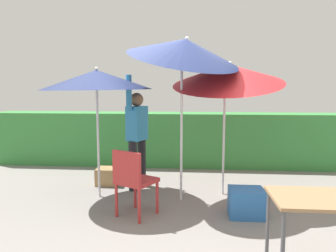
{
  "coord_description": "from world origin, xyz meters",
  "views": [
    {
      "loc": [
        0.4,
        -4.36,
        1.65
      ],
      "look_at": [
        0.0,
        0.3,
        1.1
      ],
      "focal_mm": 33.08,
      "sensor_mm": 36.0,
      "label": 1
    }
  ],
  "objects_px": {
    "umbrella_orange": "(97,80)",
    "crate_cardboard": "(108,176)",
    "folding_table": "(317,206)",
    "person_vendor": "(137,133)",
    "cooler_box": "(246,203)",
    "umbrella_yellow": "(228,74)",
    "umbrella_rainbow": "(184,49)",
    "chair_plastic": "(133,179)"
  },
  "relations": [
    {
      "from": "person_vendor",
      "to": "crate_cardboard",
      "type": "relative_size",
      "value": 5.03
    },
    {
      "from": "umbrella_orange",
      "to": "person_vendor",
      "type": "relative_size",
      "value": 1.06
    },
    {
      "from": "umbrella_orange",
      "to": "chair_plastic",
      "type": "distance_m",
      "value": 1.62
    },
    {
      "from": "chair_plastic",
      "to": "umbrella_rainbow",
      "type": "bearing_deg",
      "value": 48.46
    },
    {
      "from": "person_vendor",
      "to": "umbrella_orange",
      "type": "bearing_deg",
      "value": -137.15
    },
    {
      "from": "folding_table",
      "to": "cooler_box",
      "type": "bearing_deg",
      "value": 108.57
    },
    {
      "from": "umbrella_yellow",
      "to": "person_vendor",
      "type": "distance_m",
      "value": 1.74
    },
    {
      "from": "umbrella_orange",
      "to": "chair_plastic",
      "type": "height_order",
      "value": "umbrella_orange"
    },
    {
      "from": "person_vendor",
      "to": "chair_plastic",
      "type": "xyz_separation_m",
      "value": [
        0.17,
        -1.19,
        -0.42
      ]
    },
    {
      "from": "person_vendor",
      "to": "chair_plastic",
      "type": "relative_size",
      "value": 2.11
    },
    {
      "from": "umbrella_orange",
      "to": "crate_cardboard",
      "type": "xyz_separation_m",
      "value": [
        -0.04,
        0.62,
        -1.65
      ]
    },
    {
      "from": "umbrella_yellow",
      "to": "cooler_box",
      "type": "distance_m",
      "value": 1.91
    },
    {
      "from": "chair_plastic",
      "to": "cooler_box",
      "type": "bearing_deg",
      "value": 5.46
    },
    {
      "from": "umbrella_yellow",
      "to": "umbrella_rainbow",
      "type": "bearing_deg",
      "value": -156.42
    },
    {
      "from": "umbrella_yellow",
      "to": "chair_plastic",
      "type": "xyz_separation_m",
      "value": [
        -1.27,
        -0.99,
        -1.38
      ]
    },
    {
      "from": "folding_table",
      "to": "umbrella_orange",
      "type": "bearing_deg",
      "value": 144.82
    },
    {
      "from": "folding_table",
      "to": "person_vendor",
      "type": "bearing_deg",
      "value": 131.9
    },
    {
      "from": "cooler_box",
      "to": "crate_cardboard",
      "type": "xyz_separation_m",
      "value": [
        -2.18,
        1.2,
        -0.04
      ]
    },
    {
      "from": "umbrella_orange",
      "to": "cooler_box",
      "type": "xyz_separation_m",
      "value": [
        2.14,
        -0.57,
        -1.61
      ]
    },
    {
      "from": "umbrella_rainbow",
      "to": "person_vendor",
      "type": "xyz_separation_m",
      "value": [
        -0.79,
        0.48,
        -1.29
      ]
    },
    {
      "from": "umbrella_yellow",
      "to": "person_vendor",
      "type": "relative_size",
      "value": 1.21
    },
    {
      "from": "person_vendor",
      "to": "folding_table",
      "type": "xyz_separation_m",
      "value": [
        2.04,
        -2.27,
        -0.31
      ]
    },
    {
      "from": "umbrella_orange",
      "to": "umbrella_yellow",
      "type": "height_order",
      "value": "umbrella_yellow"
    },
    {
      "from": "umbrella_orange",
      "to": "person_vendor",
      "type": "xyz_separation_m",
      "value": [
        0.51,
        0.47,
        -0.86
      ]
    },
    {
      "from": "person_vendor",
      "to": "crate_cardboard",
      "type": "xyz_separation_m",
      "value": [
        -0.56,
        0.15,
        -0.79
      ]
    },
    {
      "from": "umbrella_rainbow",
      "to": "cooler_box",
      "type": "relative_size",
      "value": 6.13
    },
    {
      "from": "umbrella_orange",
      "to": "person_vendor",
      "type": "bearing_deg",
      "value": 42.85
    },
    {
      "from": "umbrella_rainbow",
      "to": "person_vendor",
      "type": "distance_m",
      "value": 1.59
    },
    {
      "from": "person_vendor",
      "to": "folding_table",
      "type": "distance_m",
      "value": 3.07
    },
    {
      "from": "cooler_box",
      "to": "person_vendor",
      "type": "bearing_deg",
      "value": 147.26
    },
    {
      "from": "person_vendor",
      "to": "umbrella_rainbow",
      "type": "bearing_deg",
      "value": -31.19
    },
    {
      "from": "umbrella_rainbow",
      "to": "umbrella_yellow",
      "type": "distance_m",
      "value": 0.78
    },
    {
      "from": "person_vendor",
      "to": "cooler_box",
      "type": "bearing_deg",
      "value": -32.74
    },
    {
      "from": "umbrella_orange",
      "to": "cooler_box",
      "type": "distance_m",
      "value": 2.74
    },
    {
      "from": "umbrella_orange",
      "to": "folding_table",
      "type": "relative_size",
      "value": 2.48
    },
    {
      "from": "umbrella_rainbow",
      "to": "chair_plastic",
      "type": "bearing_deg",
      "value": -131.54
    },
    {
      "from": "folding_table",
      "to": "umbrella_rainbow",
      "type": "bearing_deg",
      "value": 124.81
    },
    {
      "from": "crate_cardboard",
      "to": "umbrella_yellow",
      "type": "bearing_deg",
      "value": -9.85
    },
    {
      "from": "cooler_box",
      "to": "folding_table",
      "type": "height_order",
      "value": "folding_table"
    },
    {
      "from": "cooler_box",
      "to": "folding_table",
      "type": "distance_m",
      "value": 1.37
    },
    {
      "from": "crate_cardboard",
      "to": "folding_table",
      "type": "xyz_separation_m",
      "value": [
        2.59,
        -2.42,
        0.48
      ]
    },
    {
      "from": "chair_plastic",
      "to": "cooler_box",
      "type": "xyz_separation_m",
      "value": [
        1.46,
        0.14,
        -0.33
      ]
    }
  ]
}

